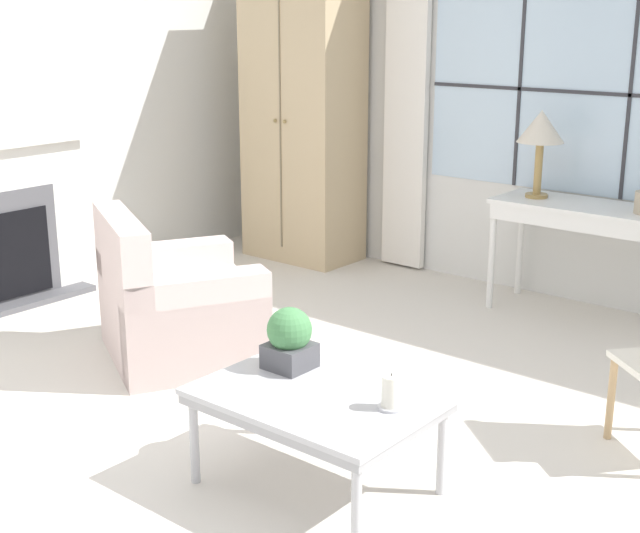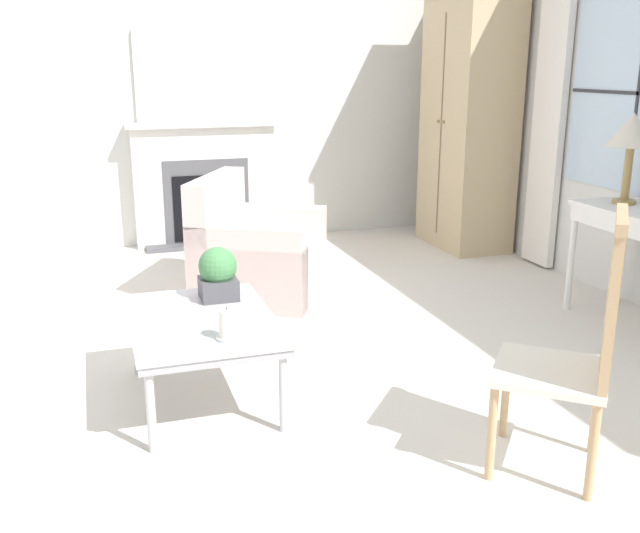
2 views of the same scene
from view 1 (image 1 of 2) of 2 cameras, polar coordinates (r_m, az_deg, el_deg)
The scene contains 9 objects.
ground_plane at distance 4.20m, azimuth -2.94°, elevation -11.78°, with size 14.00×14.00×0.00m, color silver.
wall_back_windowed at distance 6.31m, azimuth 15.96°, elevation 10.21°, with size 7.20×0.14×2.80m.
armoire at distance 7.16m, azimuth -1.10°, elevation 9.78°, with size 0.97×0.59×2.34m.
console_table at distance 6.01m, azimuth 16.64°, elevation 3.00°, with size 1.18×0.50×0.76m.
table_lamp at distance 6.06m, azimuth 13.96°, elevation 8.49°, with size 0.31×0.31×0.58m.
armchair_upholstered at distance 5.24m, azimuth -9.22°, elevation -2.69°, with size 1.19×1.15×0.87m.
coffee_table at distance 3.74m, azimuth -0.22°, elevation -8.70°, with size 0.97×0.69×0.44m.
potted_plant_small at distance 3.92m, azimuth -1.96°, elevation -4.63°, with size 0.20×0.20×0.28m.
pillar_candle at distance 3.57m, azimuth 4.56°, elevation -8.11°, with size 0.10×0.10×0.15m.
Camera 1 is at (2.52, -2.73, 1.96)m, focal length 50.00 mm.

